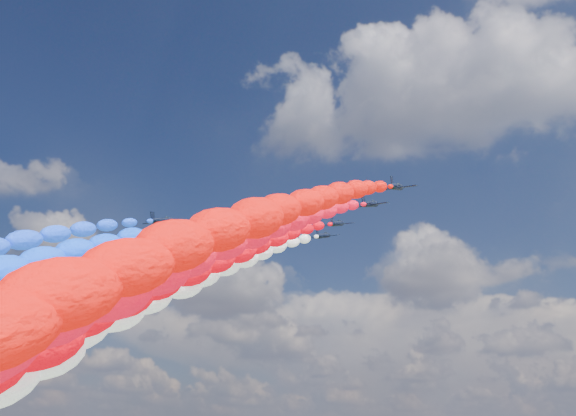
% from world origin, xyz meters
% --- Properties ---
extents(jet_0, '(9.57, 12.78, 6.26)m').
position_xyz_m(jet_0, '(-30.43, -5.75, 97.14)').
color(jet_0, black).
extents(jet_1, '(9.51, 12.73, 6.26)m').
position_xyz_m(jet_1, '(-17.75, 2.63, 97.14)').
color(jet_1, black).
extents(trail_1, '(7.00, 108.62, 52.17)m').
position_xyz_m(trail_1, '(-17.75, -53.10, 72.98)').
color(trail_1, '#0C43F0').
extents(jet_2, '(9.67, 12.85, 6.26)m').
position_xyz_m(jet_2, '(-10.35, 13.50, 97.14)').
color(jet_2, black).
extents(trail_2, '(7.00, 108.62, 52.17)m').
position_xyz_m(trail_2, '(-10.35, -42.23, 72.98)').
color(trail_2, blue).
extents(jet_3, '(9.58, 12.78, 6.26)m').
position_xyz_m(jet_3, '(1.66, 10.49, 97.14)').
color(jet_3, black).
extents(trail_3, '(7.00, 108.62, 52.17)m').
position_xyz_m(trail_3, '(1.66, -45.24, 72.98)').
color(trail_3, white).
extents(jet_4, '(9.41, 12.66, 6.26)m').
position_xyz_m(jet_4, '(1.49, 23.58, 97.14)').
color(jet_4, black).
extents(trail_4, '(7.00, 108.62, 52.17)m').
position_xyz_m(trail_4, '(1.49, -32.15, 72.98)').
color(trail_4, silver).
extents(jet_5, '(9.84, 12.96, 6.26)m').
position_xyz_m(jet_5, '(8.71, 15.08, 97.14)').
color(jet_5, black).
extents(trail_5, '(7.00, 108.62, 52.17)m').
position_xyz_m(trail_5, '(8.71, -40.65, 72.98)').
color(trail_5, red).
extents(jet_6, '(9.68, 12.85, 6.26)m').
position_xyz_m(jet_6, '(21.10, 4.27, 97.14)').
color(jet_6, black).
extents(trail_6, '(7.00, 108.62, 52.17)m').
position_xyz_m(trail_6, '(21.10, -51.46, 72.98)').
color(trail_6, red).
extents(jet_7, '(9.69, 12.86, 6.26)m').
position_xyz_m(jet_7, '(30.00, -4.21, 97.14)').
color(jet_7, black).
extents(trail_7, '(7.00, 108.62, 52.17)m').
position_xyz_m(trail_7, '(30.00, -59.94, 72.98)').
color(trail_7, red).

